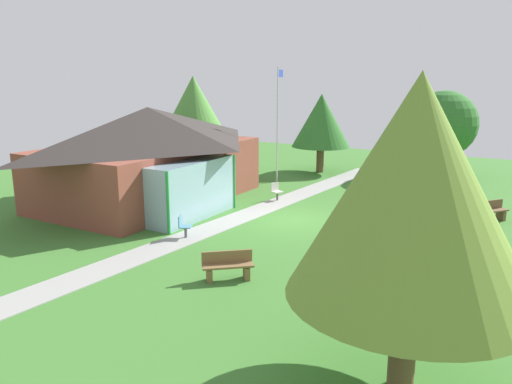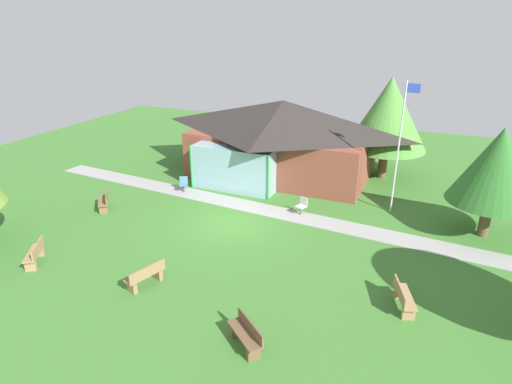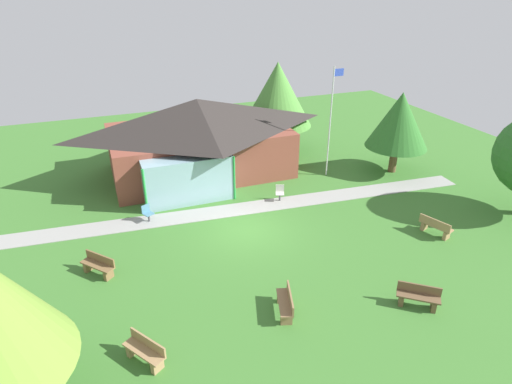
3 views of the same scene
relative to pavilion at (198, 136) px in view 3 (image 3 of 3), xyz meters
The scene contains 13 objects.
ground_plane 7.67m from the pavilion, 87.03° to the right, with size 44.00×44.00×0.00m, color #3D752D.
pavilion is the anchor object (origin of this frame).
footpath 5.83m from the pavilion, 85.94° to the right, with size 25.91×1.30×0.03m, color #999993.
flagpole 7.75m from the pavilion, 24.02° to the right, with size 0.64×0.08×6.40m.
bench_front_right 15.25m from the pavilion, 73.48° to the right, with size 1.45×1.28×0.84m.
bench_mid_left 10.70m from the pavilion, 126.62° to the right, with size 1.31×1.43×0.84m.
bench_front_left 14.64m from the pavilion, 110.84° to the right, with size 1.20×1.49×0.84m.
bench_front_center 13.28m from the pavilion, 91.12° to the right, with size 0.87×1.56×0.84m.
bench_lawn_far_right 13.79m from the pavilion, 52.56° to the right, with size 0.91×1.56×0.84m.
patio_chair_west 6.53m from the pavilion, 128.05° to the right, with size 0.59×0.59×0.86m.
patio_chair_lawn_spare 6.28m from the pavilion, 59.81° to the right, with size 0.58×0.58×0.86m.
tree_east_hedge 11.77m from the pavilion, 20.27° to the right, with size 3.62×3.62×4.87m.
tree_behind_pavilion_right 6.29m from the pavilion, 17.29° to the left, with size 4.58×4.58×5.94m.
Camera 3 is at (-5.80, -16.40, 10.56)m, focal length 30.14 mm.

